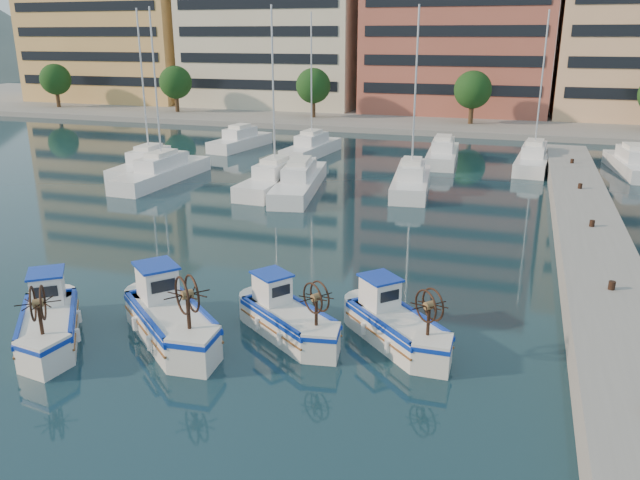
{
  "coord_description": "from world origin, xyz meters",
  "views": [
    {
      "loc": [
        9.48,
        -16.5,
        9.71
      ],
      "look_at": [
        1.79,
        7.26,
        1.5
      ],
      "focal_mm": 35.0,
      "sensor_mm": 36.0,
      "label": 1
    }
  ],
  "objects_px": {
    "fishing_boat_c": "(287,316)",
    "fishing_boat_d": "(395,323)",
    "fishing_boat_a": "(49,320)",
    "fishing_boat_b": "(169,316)"
  },
  "relations": [
    {
      "from": "fishing_boat_a",
      "to": "fishing_boat_b",
      "type": "distance_m",
      "value": 3.99
    },
    {
      "from": "fishing_boat_a",
      "to": "fishing_boat_d",
      "type": "bearing_deg",
      "value": -19.39
    },
    {
      "from": "fishing_boat_a",
      "to": "fishing_boat_c",
      "type": "bearing_deg",
      "value": -15.74
    },
    {
      "from": "fishing_boat_b",
      "to": "fishing_boat_d",
      "type": "distance_m",
      "value": 7.52
    },
    {
      "from": "fishing_boat_a",
      "to": "fishing_boat_b",
      "type": "xyz_separation_m",
      "value": [
        3.75,
        1.37,
        0.07
      ]
    },
    {
      "from": "fishing_boat_c",
      "to": "fishing_boat_d",
      "type": "relative_size",
      "value": 1.02
    },
    {
      "from": "fishing_boat_d",
      "to": "fishing_boat_c",
      "type": "bearing_deg",
      "value": 143.37
    },
    {
      "from": "fishing_boat_b",
      "to": "fishing_boat_c",
      "type": "distance_m",
      "value": 3.93
    },
    {
      "from": "fishing_boat_a",
      "to": "fishing_boat_d",
      "type": "relative_size",
      "value": 1.09
    },
    {
      "from": "fishing_boat_a",
      "to": "fishing_boat_c",
      "type": "relative_size",
      "value": 1.06
    }
  ]
}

